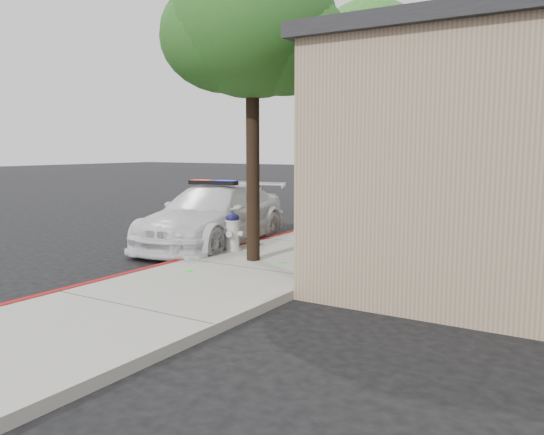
% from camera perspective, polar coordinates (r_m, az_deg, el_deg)
% --- Properties ---
extents(ground, '(120.00, 120.00, 0.00)m').
position_cam_1_polar(ground, '(11.48, -9.25, -4.90)').
color(ground, black).
rests_on(ground, ground).
extents(sidewalk, '(3.20, 60.00, 0.15)m').
position_cam_1_polar(sidewalk, '(13.03, 4.90, -3.05)').
color(sidewalk, gray).
rests_on(sidewalk, ground).
extents(red_curb, '(0.14, 60.00, 0.16)m').
position_cam_1_polar(red_curb, '(13.79, -0.80, -2.44)').
color(red_curb, maroon).
rests_on(red_curb, ground).
extents(police_car, '(2.83, 5.37, 1.61)m').
position_cam_1_polar(police_car, '(13.61, -6.02, 0.23)').
color(police_car, white).
rests_on(police_car, ground).
extents(fire_hydrant, '(0.49, 0.42, 0.85)m').
position_cam_1_polar(fire_hydrant, '(12.14, -4.08, -1.41)').
color(fire_hydrant, silver).
rests_on(fire_hydrant, sidewalk).
extents(street_tree_near, '(3.43, 3.24, 5.93)m').
position_cam_1_polar(street_tree_near, '(11.14, -2.03, 18.50)').
color(street_tree_near, black).
rests_on(street_tree_near, sidewalk).
extents(street_tree_mid, '(3.51, 3.53, 6.60)m').
position_cam_1_polar(street_tree_mid, '(17.54, 10.17, 16.06)').
color(street_tree_mid, black).
rests_on(street_tree_mid, sidewalk).
extents(street_tree_far, '(3.11, 2.90, 5.49)m').
position_cam_1_polar(street_tree_far, '(22.87, 16.57, 11.64)').
color(street_tree_far, black).
rests_on(street_tree_far, sidewalk).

